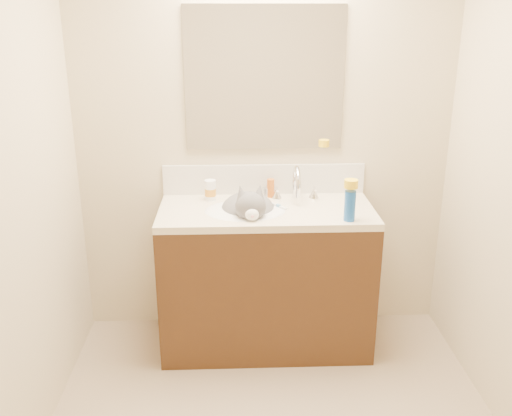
{
  "coord_description": "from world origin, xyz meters",
  "views": [
    {
      "loc": [
        -0.18,
        -2.02,
        1.93
      ],
      "look_at": [
        -0.06,
        0.92,
        0.88
      ],
      "focal_mm": 40.0,
      "sensor_mm": 36.0,
      "label": 1
    }
  ],
  "objects": [
    {
      "name": "pill_label",
      "position": [
        -0.32,
        1.14,
        0.91
      ],
      "size": [
        0.08,
        0.08,
        0.04
      ],
      "primitive_type": "cylinder",
      "rotation": [
        0.0,
        0.0,
        0.18
      ],
      "color": "orange",
      "rests_on": "pill_bottle"
    },
    {
      "name": "cat",
      "position": [
        -0.1,
        0.98,
        0.84
      ],
      "size": [
        0.38,
        0.45,
        0.34
      ],
      "rotation": [
        0.0,
        0.0,
        0.07
      ],
      "color": "#575457",
      "rests_on": "basin"
    },
    {
      "name": "room_shell",
      "position": [
        0.0,
        0.0,
        1.49
      ],
      "size": [
        2.24,
        2.54,
        2.52
      ],
      "color": "#C6B593",
      "rests_on": "ground"
    },
    {
      "name": "amber_bottle",
      "position": [
        0.04,
        1.17,
        0.91
      ],
      "size": [
        0.05,
        0.05,
        0.11
      ],
      "primitive_type": "cylinder",
      "rotation": [
        0.0,
        0.0,
        -0.12
      ],
      "color": "#C15C16",
      "rests_on": "counter_slab"
    },
    {
      "name": "backsplash",
      "position": [
        0.0,
        1.24,
        0.95
      ],
      "size": [
        1.2,
        0.02,
        0.18
      ],
      "primitive_type": "cube",
      "color": "silver",
      "rests_on": "counter_slab"
    },
    {
      "name": "counter_slab",
      "position": [
        0.0,
        0.97,
        0.84
      ],
      "size": [
        1.2,
        0.55,
        0.04
      ],
      "primitive_type": "cube",
      "color": "beige",
      "rests_on": "vanity_cabinet"
    },
    {
      "name": "spray_can",
      "position": [
        0.43,
        0.77,
        0.94
      ],
      "size": [
        0.08,
        0.08,
        0.16
      ],
      "primitive_type": "cylinder",
      "rotation": [
        0.0,
        0.0,
        0.38
      ],
      "color": "#1953B0",
      "rests_on": "counter_slab"
    },
    {
      "name": "silver_jar",
      "position": [
        0.01,
        1.19,
        0.89
      ],
      "size": [
        0.06,
        0.06,
        0.05
      ],
      "primitive_type": "cylinder",
      "rotation": [
        0.0,
        0.0,
        -0.24
      ],
      "color": "#B7B7BC",
      "rests_on": "counter_slab"
    },
    {
      "name": "faucet",
      "position": [
        0.18,
        1.11,
        0.95
      ],
      "size": [
        0.28,
        0.2,
        0.21
      ],
      "color": "silver",
      "rests_on": "counter_slab"
    },
    {
      "name": "spray_cap",
      "position": [
        0.43,
        0.77,
        1.06
      ],
      "size": [
        0.09,
        0.09,
        0.04
      ],
      "primitive_type": "cylinder",
      "rotation": [
        0.0,
        0.0,
        0.38
      ],
      "color": "yellow",
      "rests_on": "spray_can"
    },
    {
      "name": "pill_bottle",
      "position": [
        -0.32,
        1.14,
        0.92
      ],
      "size": [
        0.07,
        0.07,
        0.12
      ],
      "primitive_type": "cylinder",
      "rotation": [
        0.0,
        0.0,
        0.18
      ],
      "color": "white",
      "rests_on": "counter_slab"
    },
    {
      "name": "basin",
      "position": [
        -0.12,
        0.94,
        0.79
      ],
      "size": [
        0.45,
        0.36,
        0.14
      ],
      "primitive_type": "ellipsoid",
      "color": "white",
      "rests_on": "vanity_cabinet"
    },
    {
      "name": "mirror",
      "position": [
        0.0,
        1.24,
        1.54
      ],
      "size": [
        0.9,
        0.02,
        0.8
      ],
      "primitive_type": "cube",
      "color": "white",
      "rests_on": "room_shell"
    },
    {
      "name": "vanity_cabinet",
      "position": [
        0.0,
        0.97,
        0.41
      ],
      "size": [
        1.2,
        0.55,
        0.82
      ],
      "primitive_type": "cube",
      "color": "#3B2210",
      "rests_on": "ground"
    },
    {
      "name": "toothbrush",
      "position": [
        0.07,
        1.0,
        0.86
      ],
      "size": [
        0.09,
        0.12,
        0.01
      ],
      "primitive_type": "cube",
      "rotation": [
        0.0,
        0.0,
        0.62
      ],
      "color": "white",
      "rests_on": "counter_slab"
    },
    {
      "name": "toothbrush_head",
      "position": [
        0.07,
        1.0,
        0.87
      ],
      "size": [
        0.03,
        0.03,
        0.01
      ],
      "primitive_type": "cube",
      "rotation": [
        0.0,
        0.0,
        0.62
      ],
      "color": "#5D96C6",
      "rests_on": "counter_slab"
    }
  ]
}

